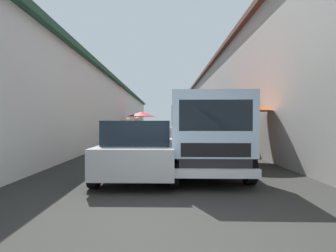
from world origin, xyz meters
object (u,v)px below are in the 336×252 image
object	(u,v)px
hatchback_car	(141,148)
plastic_stool	(211,149)
delivery_truck	(207,137)
fruit_stall_far_right	(197,120)
vendor_in_shade	(128,135)
vendor_by_crates	(137,133)
fruit_stall_near_right	(236,113)
fruit_stall_mid_lane	(141,118)
parked_scooter	(134,138)
fruit_stall_far_left	(211,116)

from	to	relation	value
hatchback_car	plastic_stool	bearing A→B (deg)	-33.81
delivery_truck	fruit_stall_far_right	bearing A→B (deg)	-5.63
fruit_stall_far_right	vendor_in_shade	xyz separation A→B (m)	(-10.39, 3.93, -0.70)
delivery_truck	vendor_by_crates	bearing A→B (deg)	25.38
vendor_in_shade	delivery_truck	bearing A→B (deg)	-146.31
fruit_stall_near_right	fruit_stall_mid_lane	xyz separation A→B (m)	(13.30, 4.55, 0.05)
hatchback_car	plastic_stool	distance (m)	4.48
delivery_truck	vendor_in_shade	xyz separation A→B (m)	(3.80, 2.54, -0.13)
vendor_in_shade	parked_scooter	size ratio (longest dim) A/B	0.96
fruit_stall_near_right	delivery_truck	xyz separation A→B (m)	(-2.55, 1.41, -0.70)
hatchback_car	plastic_stool	world-z (taller)	hatchback_car
hatchback_car	vendor_in_shade	size ratio (longest dim) A/B	2.50
fruit_stall_mid_lane	vendor_by_crates	xyz separation A→B (m)	(-11.01, -0.84, -0.84)
fruit_stall_near_right	vendor_in_shade	distance (m)	4.22
fruit_stall_mid_lane	fruit_stall_far_right	xyz separation A→B (m)	(-1.66, -4.54, -0.18)
vendor_by_crates	parked_scooter	bearing A→B (deg)	8.30
plastic_stool	fruit_stall_mid_lane	bearing A→B (deg)	18.24
fruit_stall_near_right	fruit_stall_far_left	xyz separation A→B (m)	(3.17, 0.34, -0.02)
fruit_stall_far_left	fruit_stall_mid_lane	distance (m)	10.98
parked_scooter	plastic_stool	size ratio (longest dim) A/B	3.81
fruit_stall_far_right	vendor_in_shade	distance (m)	11.13
fruit_stall_far_right	hatchback_car	world-z (taller)	fruit_stall_far_right
parked_scooter	vendor_in_shade	bearing A→B (deg)	-175.77
fruit_stall_far_right	vendor_in_shade	bearing A→B (deg)	159.26
fruit_stall_mid_lane	plastic_stool	world-z (taller)	fruit_stall_mid_lane
fruit_stall_mid_lane	plastic_stool	xyz separation A→B (m)	(-11.91, -3.93, -1.46)
fruit_stall_near_right	fruit_stall_far_left	distance (m)	3.18
fruit_stall_mid_lane	plastic_stool	distance (m)	12.63
delivery_truck	vendor_in_shade	world-z (taller)	delivery_truck
fruit_stall_mid_lane	vendor_in_shade	world-z (taller)	fruit_stall_mid_lane
fruit_stall_mid_lane	delivery_truck	distance (m)	16.18
fruit_stall_mid_lane	vendor_in_shade	distance (m)	12.10
delivery_truck	parked_scooter	bearing A→B (deg)	17.66
hatchback_car	plastic_stool	xyz separation A→B (m)	(3.71, -2.48, -0.41)
delivery_truck	plastic_stool	xyz separation A→B (m)	(3.94, -0.79, -0.71)
fruit_stall_near_right	fruit_stall_mid_lane	bearing A→B (deg)	18.87
fruit_stall_far_left	fruit_stall_near_right	bearing A→B (deg)	-173.82
hatchback_car	vendor_in_shade	world-z (taller)	vendor_in_shade
vendor_in_shade	parked_scooter	distance (m)	5.46
fruit_stall_mid_lane	delivery_truck	world-z (taller)	fruit_stall_mid_lane
fruit_stall_far_left	fruit_stall_far_right	distance (m)	8.48
vendor_in_shade	fruit_stall_mid_lane	bearing A→B (deg)	2.88
hatchback_car	delivery_truck	distance (m)	1.74
fruit_stall_far_right	vendor_by_crates	xyz separation A→B (m)	(-9.35, 3.69, -0.65)
fruit_stall_near_right	fruit_stall_far_right	bearing A→B (deg)	0.05
fruit_stall_far_right	parked_scooter	bearing A→B (deg)	138.88
fruit_stall_mid_lane	parked_scooter	world-z (taller)	fruit_stall_mid_lane
fruit_stall_far_left	parked_scooter	xyz separation A→B (m)	(3.51, 4.00, -1.27)
vendor_by_crates	fruit_stall_far_right	bearing A→B (deg)	-21.56
fruit_stall_mid_lane	fruit_stall_far_right	bearing A→B (deg)	-110.14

